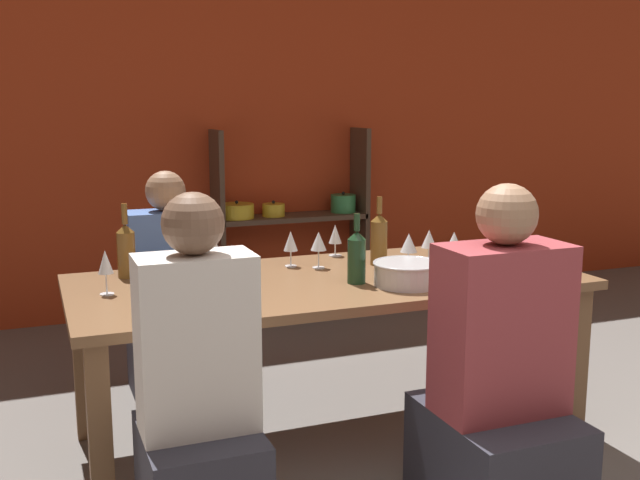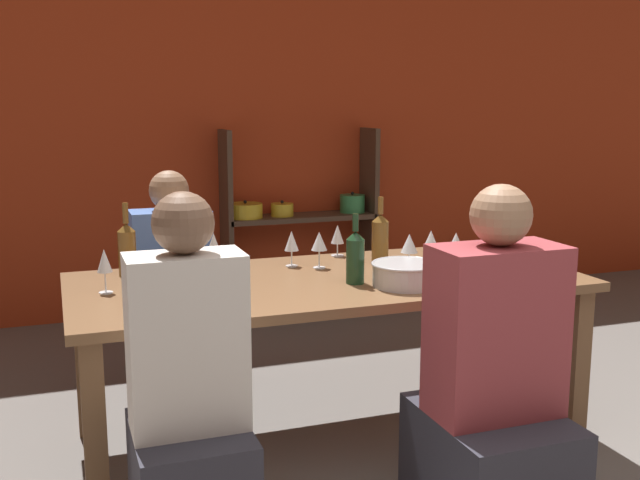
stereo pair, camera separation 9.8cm
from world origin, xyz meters
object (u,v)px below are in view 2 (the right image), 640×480
at_px(wine_bottle_green, 355,256).
at_px(wine_glass_white_a, 104,262).
at_px(dining_table, 328,296).
at_px(person_near_b, 190,435).
at_px(wine_glass_empty_c, 337,235).
at_px(wine_glass_red_a, 214,244).
at_px(wine_glass_empty_e, 431,240).
at_px(wine_glass_empty_a, 319,242).
at_px(wine_glass_white_b, 292,242).
at_px(wine_glass_empty_b, 197,244).
at_px(wine_bottle_amber, 380,239).
at_px(wine_glass_red_b, 456,243).
at_px(person_far_a, 173,314).
at_px(shelf_unit, 296,249).
at_px(wine_bottle_dark, 127,248).
at_px(wine_glass_empty_d, 409,244).
at_px(person_near_a, 492,410).
at_px(mixing_bowl, 406,273).
at_px(cell_phone, 164,302).

distance_m(wine_bottle_green, wine_glass_white_a, 1.03).
distance_m(dining_table, person_near_b, 1.08).
distance_m(wine_glass_white_a, wine_glass_empty_c, 1.21).
relative_size(wine_glass_red_a, wine_glass_empty_c, 1.14).
height_order(dining_table, wine_glass_empty_e, wine_glass_empty_e).
distance_m(wine_glass_empty_e, person_near_b, 1.63).
relative_size(wine_glass_empty_a, person_near_b, 0.14).
xyz_separation_m(wine_bottle_green, wine_glass_red_a, (-0.52, 0.40, 0.01)).
distance_m(dining_table, wine_glass_empty_c, 0.51).
distance_m(wine_glass_white_b, wine_glass_empty_b, 0.43).
height_order(wine_bottle_amber, wine_glass_red_b, wine_bottle_amber).
xyz_separation_m(wine_glass_empty_c, person_far_a, (-0.77, 0.35, -0.43)).
distance_m(shelf_unit, wine_glass_empty_a, 2.08).
bearing_deg(wine_glass_red_a, wine_glass_empty_c, 13.68).
relative_size(wine_glass_white_a, wine_glass_empty_b, 1.16).
bearing_deg(wine_bottle_green, wine_bottle_dark, 152.54).
bearing_deg(wine_glass_white_a, wine_glass_empty_c, 18.35).
height_order(wine_glass_empty_a, wine_glass_empty_d, wine_glass_empty_d).
distance_m(wine_glass_empty_b, person_near_a, 1.53).
bearing_deg(wine_glass_empty_b, wine_glass_empty_c, 5.04).
height_order(mixing_bowl, wine_bottle_green, wine_bottle_green).
bearing_deg(wine_glass_red_a, person_near_a, -57.26).
xyz_separation_m(shelf_unit, cell_phone, (-1.29, -2.35, 0.31)).
relative_size(wine_glass_white_b, person_far_a, 0.14).
height_order(wine_glass_empty_d, person_near_b, person_near_b).
relative_size(wine_glass_empty_e, person_near_b, 0.13).
relative_size(wine_glass_white_a, cell_phone, 1.09).
bearing_deg(wine_bottle_amber, person_near_b, -139.44).
bearing_deg(person_near_b, wine_glass_empty_d, 33.08).
xyz_separation_m(wine_glass_empty_a, wine_glass_empty_c, (0.18, 0.23, -0.02)).
distance_m(shelf_unit, wine_bottle_amber, 2.06).
xyz_separation_m(wine_bottle_green, wine_bottle_dark, (-0.89, 0.46, 0.01)).
bearing_deg(wine_glass_white_a, person_near_b, -76.75).
bearing_deg(wine_glass_white_b, wine_bottle_amber, -16.04).
distance_m(wine_glass_empty_a, person_near_b, 1.29).
bearing_deg(mixing_bowl, wine_glass_empty_b, 140.91).
relative_size(mixing_bowl, wine_glass_white_a, 1.61).
height_order(dining_table, wine_glass_empty_c, wine_glass_empty_c).
bearing_deg(wine_glass_empty_b, shelf_unit, 59.53).
bearing_deg(wine_glass_empty_d, wine_glass_red_b, 11.79).
bearing_deg(wine_bottle_dark, person_far_a, 60.36).
bearing_deg(person_far_a, person_near_b, 83.20).
relative_size(wine_glass_white_b, person_near_b, 0.14).
distance_m(wine_bottle_green, wine_glass_red_b, 0.61).
height_order(wine_bottle_dark, wine_bottle_amber, wine_bottle_dark).
relative_size(shelf_unit, wine_glass_empty_d, 7.57).
bearing_deg(mixing_bowl, person_far_a, 128.42).
xyz_separation_m(dining_table, wine_glass_white_a, (-0.94, 0.05, 0.21)).
bearing_deg(wine_glass_empty_c, person_near_b, -128.97).
relative_size(wine_glass_white_a, wine_glass_empty_c, 1.14).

